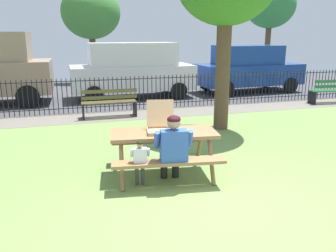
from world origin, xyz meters
TOP-DOWN VIEW (x-y plane):
  - ground at (0.00, 1.40)m, footprint 28.00×10.80m
  - cobblestone_walkway at (0.00, 6.10)m, footprint 28.00×1.40m
  - street_asphalt at (0.00, 10.47)m, footprint 28.00×7.35m
  - picnic_table_foreground at (-0.46, 1.38)m, footprint 1.98×1.70m
  - pizza_box_open at (-0.50, 1.42)m, footprint 0.57×0.63m
  - pizza_slice_on_table at (-0.10, 1.36)m, footprint 0.22×0.25m
  - adult_at_table at (-0.45, 0.87)m, footprint 0.63×0.63m
  - child_at_table at (-0.98, 0.91)m, footprint 0.31×0.31m
  - iron_fence_streetside at (-0.00, 6.80)m, footprint 19.96×0.03m
  - park_bench_center at (-0.86, 5.96)m, footprint 1.60×0.46m
  - park_bench_right at (7.02, 5.96)m, footprint 1.63×0.61m
  - parked_car_left at (0.41, 9.03)m, footprint 4.63×2.01m
  - parked_car_center at (5.33, 9.03)m, footprint 4.49×2.11m
  - far_tree_midleft at (-0.61, 14.90)m, footprint 3.01×3.01m
  - far_tree_center at (9.81, 14.90)m, footprint 2.96×2.96m

SIDE VIEW (x-z plane):
  - ground at x=0.00m, z-range -0.02..0.00m
  - street_asphalt at x=0.00m, z-range -0.01..0.00m
  - cobblestone_walkway at x=0.00m, z-range -0.01..0.00m
  - park_bench_center at x=-0.86m, z-range -0.01..0.84m
  - park_bench_right at x=7.02m, z-range -0.01..0.84m
  - child_at_table at x=-0.98m, z-range 0.09..0.90m
  - iron_fence_streetside at x=0.00m, z-range 0.01..1.10m
  - picnic_table_foreground at x=-0.46m, z-range 0.20..0.99m
  - adult_at_table at x=-0.45m, z-range 0.06..1.25m
  - pizza_slice_on_table at x=-0.10m, z-range 0.77..0.79m
  - pizza_box_open at x=-0.50m, z-range 0.61..1.12m
  - parked_car_center at x=5.33m, z-range 0.04..1.98m
  - parked_car_left at x=0.41m, z-range 0.06..2.14m
  - far_tree_midleft at x=-0.61m, z-range 1.04..5.88m
  - far_tree_center at x=9.81m, z-range 1.33..6.71m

